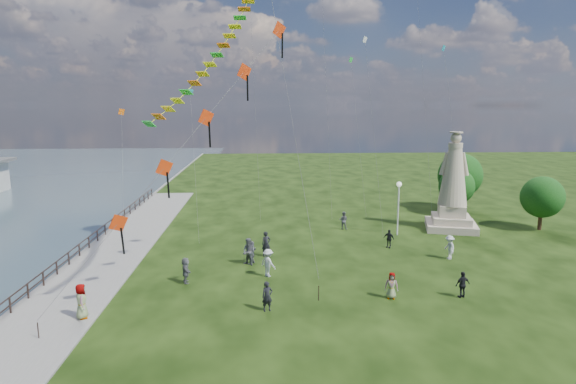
{
  "coord_description": "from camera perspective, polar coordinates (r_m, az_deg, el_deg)",
  "views": [
    {
      "loc": [
        -2.7,
        -23.11,
        11.11
      ],
      "look_at": [
        -1.0,
        8.0,
        5.5
      ],
      "focal_mm": 30.0,
      "sensor_mm": 36.0,
      "label": 1
    }
  ],
  "objects": [
    {
      "name": "person_8",
      "position": [
        37.32,
        18.59,
        -6.23
      ],
      "size": [
        0.72,
        1.21,
        1.79
      ],
      "primitive_type": "imported",
      "rotation": [
        0.0,
        0.0,
        -1.46
      ],
      "color": "silver",
      "rests_on": "ground"
    },
    {
      "name": "small_kites",
      "position": [
        46.8,
        3.56,
        14.93
      ],
      "size": [
        30.1,
        15.33,
        28.76
      ],
      "color": "teal",
      "rests_on": "ground"
    },
    {
      "name": "person_7",
      "position": [
        44.08,
        6.58,
        -3.36
      ],
      "size": [
        0.9,
        0.7,
        1.64
      ],
      "primitive_type": "imported",
      "rotation": [
        0.0,
        0.0,
        2.85
      ],
      "color": "#595960",
      "rests_on": "ground"
    },
    {
      "name": "person_4",
      "position": [
        29.14,
        12.16,
        -10.78
      ],
      "size": [
        0.85,
        0.62,
        1.57
      ],
      "primitive_type": "imported",
      "rotation": [
        0.0,
        0.0,
        -0.2
      ],
      "color": "#595960",
      "rests_on": "ground"
    },
    {
      "name": "person_2",
      "position": [
        31.96,
        -2.37,
        -8.38
      ],
      "size": [
        1.29,
        1.28,
        1.85
      ],
      "primitive_type": "imported",
      "rotation": [
        0.0,
        0.0,
        2.37
      ],
      "color": "silver",
      "rests_on": "ground"
    },
    {
      "name": "person_0",
      "position": [
        26.91,
        -2.48,
        -12.25
      ],
      "size": [
        0.71,
        0.58,
        1.67
      ],
      "primitive_type": "imported",
      "rotation": [
        0.0,
        0.0,
        0.35
      ],
      "color": "black",
      "rests_on": "ground"
    },
    {
      "name": "statue",
      "position": [
        45.81,
        18.94,
        -0.12
      ],
      "size": [
        5.35,
        5.35,
        8.83
      ],
      "rotation": [
        0.0,
        0.0,
        -0.27
      ],
      "color": "tan",
      "rests_on": "ground"
    },
    {
      "name": "person_10",
      "position": [
        27.98,
        -23.28,
        -11.99
      ],
      "size": [
        0.84,
        1.05,
        1.88
      ],
      "primitive_type": "imported",
      "rotation": [
        0.0,
        0.0,
        1.91
      ],
      "color": "#595960",
      "rests_on": "ground"
    },
    {
      "name": "person_9",
      "position": [
        39.06,
        11.86,
        -5.42
      ],
      "size": [
        0.95,
        0.88,
        1.47
      ],
      "primitive_type": "imported",
      "rotation": [
        0.0,
        0.0,
        -0.68
      ],
      "color": "black",
      "rests_on": "ground"
    },
    {
      "name": "lamppost",
      "position": [
        42.39,
        12.98,
        -0.55
      ],
      "size": [
        0.44,
        0.44,
        4.7
      ],
      "color": "silver",
      "rests_on": "ground"
    },
    {
      "name": "person_3",
      "position": [
        30.4,
        19.99,
        -10.28
      ],
      "size": [
        1.01,
        0.68,
        1.58
      ],
      "primitive_type": "imported",
      "rotation": [
        0.0,
        0.0,
        3.38
      ],
      "color": "black",
      "rests_on": "ground"
    },
    {
      "name": "person_6",
      "position": [
        36.09,
        -2.6,
        -6.17
      ],
      "size": [
        0.8,
        0.66,
        1.88
      ],
      "primitive_type": "imported",
      "rotation": [
        0.0,
        0.0,
        0.35
      ],
      "color": "black",
      "rests_on": "ground"
    },
    {
      "name": "person_1",
      "position": [
        34.19,
        -4.65,
        -7.08
      ],
      "size": [
        1.11,
        1.01,
        1.94
      ],
      "primitive_type": "imported",
      "rotation": [
        0.0,
        0.0,
        -0.6
      ],
      "color": "#595960",
      "rests_on": "ground"
    },
    {
      "name": "waterfront",
      "position": [
        36.23,
        -23.48,
        -8.63
      ],
      "size": [
        200.0,
        200.0,
        1.51
      ],
      "color": "#364C52",
      "rests_on": "ground"
    },
    {
      "name": "person_11",
      "position": [
        34.57,
        -4.4,
        -7.13
      ],
      "size": [
        1.36,
        1.66,
        1.66
      ],
      "primitive_type": "imported",
      "rotation": [
        0.0,
        0.0,
        4.17
      ],
      "color": "#595960",
      "rests_on": "ground"
    },
    {
      "name": "tree_row",
      "position": [
        52.43,
        21.6,
        1.01
      ],
      "size": [
        8.85,
        12.89,
        6.13
      ],
      "color": "#382314",
      "rests_on": "ground"
    },
    {
      "name": "red_kite_train",
      "position": [
        27.92,
        -10.09,
        7.82
      ],
      "size": [
        12.42,
        9.35,
        16.25
      ],
      "color": "black",
      "rests_on": "ground"
    },
    {
      "name": "person_5",
      "position": [
        31.55,
        -12.04,
        -9.05
      ],
      "size": [
        1.02,
        1.65,
        1.66
      ],
      "primitive_type": "imported",
      "rotation": [
        0.0,
        0.0,
        1.82
      ],
      "color": "#595960",
      "rests_on": "ground"
    }
  ]
}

